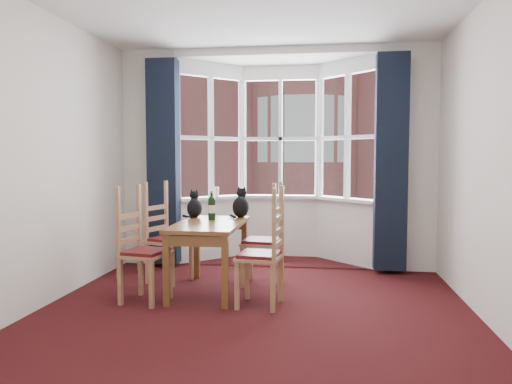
% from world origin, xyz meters
% --- Properties ---
extents(floor, '(4.50, 4.50, 0.00)m').
position_xyz_m(floor, '(0.00, 0.00, 0.00)').
color(floor, black).
rests_on(floor, ground).
extents(wall_left, '(0.00, 4.50, 4.50)m').
position_xyz_m(wall_left, '(-2.00, 0.00, 1.40)').
color(wall_left, silver).
rests_on(wall_left, floor).
extents(wall_right, '(0.00, 4.50, 4.50)m').
position_xyz_m(wall_right, '(2.00, 0.00, 1.40)').
color(wall_right, silver).
rests_on(wall_right, floor).
extents(wall_near, '(4.00, 0.00, 4.00)m').
position_xyz_m(wall_near, '(0.00, -2.25, 1.40)').
color(wall_near, silver).
rests_on(wall_near, floor).
extents(wall_back_pier_left, '(0.70, 0.12, 2.80)m').
position_xyz_m(wall_back_pier_left, '(-1.65, 2.25, 1.40)').
color(wall_back_pier_left, silver).
rests_on(wall_back_pier_left, floor).
extents(wall_back_pier_right, '(0.70, 0.12, 2.80)m').
position_xyz_m(wall_back_pier_right, '(1.65, 2.25, 1.40)').
color(wall_back_pier_right, silver).
rests_on(wall_back_pier_right, floor).
extents(bay_window, '(2.76, 0.94, 2.80)m').
position_xyz_m(bay_window, '(0.00, 2.75, 1.40)').
color(bay_window, white).
rests_on(bay_window, floor).
extents(curtain_left, '(0.38, 0.22, 2.60)m').
position_xyz_m(curtain_left, '(-1.42, 2.07, 1.35)').
color(curtain_left, black).
rests_on(curtain_left, floor).
extents(curtain_right, '(0.38, 0.22, 2.60)m').
position_xyz_m(curtain_right, '(1.42, 2.07, 1.35)').
color(curtain_right, black).
rests_on(curtain_right, floor).
extents(dining_table, '(0.67, 1.24, 0.73)m').
position_xyz_m(dining_table, '(-0.56, 0.95, 0.63)').
color(dining_table, brown).
rests_on(dining_table, floor).
extents(chair_left_near, '(0.47, 0.49, 0.92)m').
position_xyz_m(chair_left_near, '(-1.19, 0.52, 0.47)').
color(chair_left_near, '#A67751').
rests_on(chair_left_near, floor).
extents(chair_left_far, '(0.52, 0.53, 0.92)m').
position_xyz_m(chair_left_far, '(-1.19, 1.32, 0.47)').
color(chair_left_far, '#A67751').
rests_on(chair_left_far, floor).
extents(chair_right_near, '(0.44, 0.46, 0.92)m').
position_xyz_m(chair_right_near, '(0.11, 0.51, 0.47)').
color(chair_right_near, '#A67751').
rests_on(chair_right_near, floor).
extents(chair_right_far, '(0.45, 0.46, 0.92)m').
position_xyz_m(chair_right_far, '(0.04, 1.29, 0.47)').
color(chair_right_far, '#A67751').
rests_on(chair_right_far, floor).
extents(cat_left, '(0.22, 0.27, 0.32)m').
position_xyz_m(cat_left, '(-0.83, 1.37, 0.85)').
color(cat_left, black).
rests_on(cat_left, dining_table).
extents(cat_right, '(0.19, 0.27, 0.36)m').
position_xyz_m(cat_right, '(-0.32, 1.47, 0.87)').
color(cat_right, black).
rests_on(cat_right, dining_table).
extents(wine_bottle, '(0.08, 0.08, 0.32)m').
position_xyz_m(wine_bottle, '(-0.59, 1.18, 0.87)').
color(wine_bottle, black).
rests_on(wine_bottle, dining_table).
extents(candle_tall, '(0.06, 0.06, 0.14)m').
position_xyz_m(candle_tall, '(-0.84, 2.60, 0.94)').
color(candle_tall, white).
rests_on(candle_tall, bay_window).
extents(street, '(80.00, 80.00, 0.00)m').
position_xyz_m(street, '(0.00, 32.25, -6.00)').
color(street, '#333335').
rests_on(street, ground).
extents(tenement_building, '(18.40, 7.80, 15.20)m').
position_xyz_m(tenement_building, '(0.00, 14.01, 1.60)').
color(tenement_building, '#A25A53').
rests_on(tenement_building, street).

